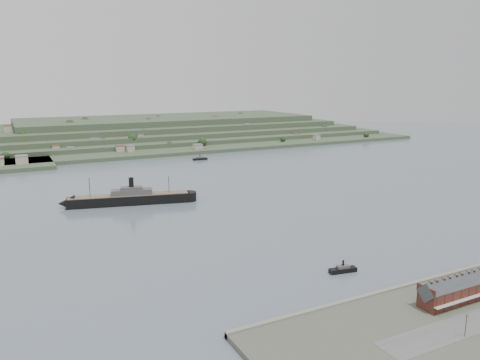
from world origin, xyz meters
name	(u,v)px	position (x,y,z in m)	size (l,w,h in m)	color
ground	(274,202)	(0.00, 0.00, 0.00)	(1400.00, 1400.00, 0.00)	slate
terrace_row	(475,284)	(-10.00, -168.02, 6.84)	(55.60, 9.80, 11.07)	#4E211C
far_peninsula	(152,132)	(27.91, 393.10, 11.88)	(760.00, 309.00, 30.00)	#31432D
steamship	(126,199)	(-96.63, 42.06, 4.23)	(94.20, 31.60, 22.89)	black
tugboat	(343,269)	(-38.27, -122.44, 1.43)	(13.38, 5.55, 5.84)	black
ferry_east	(200,159)	(22.34, 194.12, 1.46)	(16.37, 5.18, 6.07)	black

